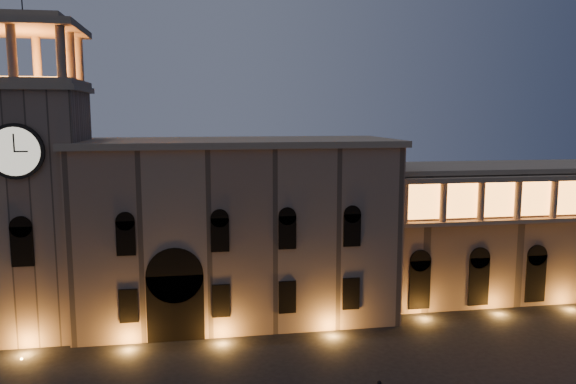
# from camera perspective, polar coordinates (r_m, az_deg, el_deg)

# --- Properties ---
(government_building) EXTENTS (30.80, 12.80, 17.60)m
(government_building) POSITION_cam_1_polar(r_m,az_deg,el_deg) (55.82, -5.24, -3.73)
(government_building) COLOR #7A6350
(government_building) RESTS_ON ground
(clock_tower) EXTENTS (9.80, 9.80, 32.40)m
(clock_tower) POSITION_cam_1_polar(r_m,az_deg,el_deg) (55.95, -24.37, -0.51)
(clock_tower) COLOR #7A6350
(clock_tower) RESTS_ON ground
(colonnade_wing) EXTENTS (40.60, 11.50, 14.50)m
(colonnade_wing) POSITION_cam_1_polar(r_m,az_deg,el_deg) (69.37, 24.01, -3.30)
(colonnade_wing) COLOR #765E4B
(colonnade_wing) RESTS_ON ground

